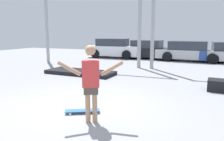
% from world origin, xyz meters
% --- Properties ---
extents(ground_plane, '(36.00, 36.00, 0.00)m').
position_xyz_m(ground_plane, '(0.00, 0.00, 0.00)').
color(ground_plane, '#9E9EA3').
extents(skateboarder, '(1.30, 0.64, 1.68)m').
position_xyz_m(skateboarder, '(0.76, -0.68, 0.95)').
color(skateboarder, tan).
rests_on(skateboarder, ground_plane).
extents(skateboard, '(0.83, 0.59, 0.08)m').
position_xyz_m(skateboard, '(0.30, -0.29, 0.06)').
color(skateboard, '#2D66B2').
rests_on(skateboard, ground_plane).
extents(manual_pad, '(3.34, 1.35, 0.17)m').
position_xyz_m(manual_pad, '(-2.39, 4.12, 0.08)').
color(manual_pad, black).
rests_on(manual_pad, ground_plane).
extents(canopy_support_left, '(6.44, 0.20, 6.04)m').
position_xyz_m(canopy_support_left, '(-3.48, 7.08, 3.75)').
color(canopy_support_left, '#A5A8AD').
rests_on(canopy_support_left, ground_plane).
extents(parked_car_white, '(4.11, 1.97, 1.49)m').
position_xyz_m(parked_car_white, '(-3.57, 11.29, 0.72)').
color(parked_car_white, white).
rests_on(parked_car_white, ground_plane).
extents(parked_car_black, '(3.97, 2.07, 1.38)m').
position_xyz_m(parked_car_black, '(-0.93, 11.76, 0.66)').
color(parked_car_black, black).
rests_on(parked_car_black, ground_plane).
extents(parked_car_silver, '(4.60, 2.13, 1.38)m').
position_xyz_m(parked_car_silver, '(2.07, 11.31, 0.66)').
color(parked_car_silver, '#B7BABF').
rests_on(parked_car_silver, ground_plane).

